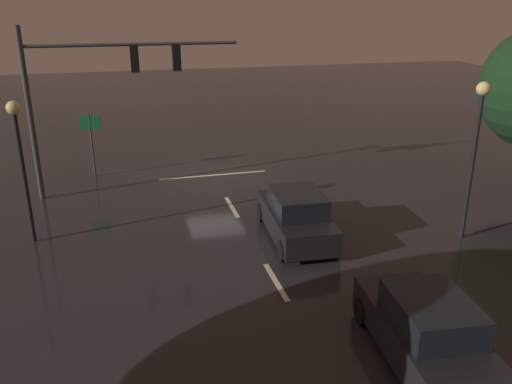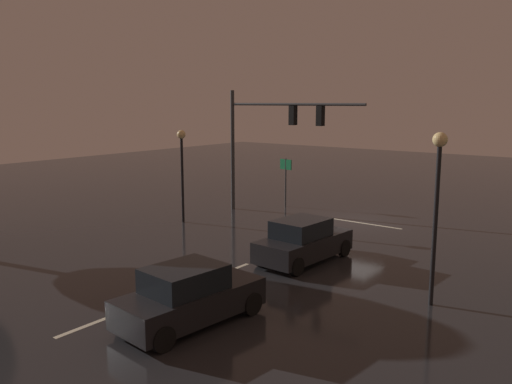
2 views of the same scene
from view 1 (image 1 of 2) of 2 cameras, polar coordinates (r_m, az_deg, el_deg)
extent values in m
plane|color=#232326|center=(24.33, -4.64, 1.75)|extent=(80.00, 80.00, 0.00)
cylinder|color=#383A3D|center=(22.34, -23.30, 7.53)|extent=(0.22, 0.22, 6.80)
cylinder|color=#383A3D|center=(21.75, -13.17, 15.36)|extent=(8.24, 0.14, 0.14)
cube|color=black|center=(21.80, -13.05, 13.87)|extent=(0.32, 0.36, 1.00)
sphere|color=black|center=(21.96, -13.14, 14.75)|extent=(0.20, 0.20, 0.20)
sphere|color=black|center=(21.99, -13.07, 13.92)|extent=(0.20, 0.20, 0.20)
sphere|color=#19F24C|center=(22.02, -13.01, 13.09)|extent=(0.20, 0.20, 0.20)
cube|color=black|center=(21.92, -8.62, 14.18)|extent=(0.32, 0.36, 1.00)
sphere|color=black|center=(22.08, -8.73, 15.05)|extent=(0.20, 0.20, 0.20)
sphere|color=black|center=(22.11, -8.68, 14.23)|extent=(0.20, 0.20, 0.20)
sphere|color=#19F24C|center=(22.14, -8.64, 13.40)|extent=(0.20, 0.20, 0.20)
cube|color=beige|center=(20.64, -2.64, -1.64)|extent=(0.16, 2.20, 0.01)
cube|color=beige|center=(15.39, 2.18, -9.69)|extent=(0.16, 2.20, 0.01)
cube|color=beige|center=(24.44, -4.69, 1.84)|extent=(5.00, 0.16, 0.01)
cube|color=black|center=(17.87, 4.31, -3.11)|extent=(2.05, 4.40, 0.80)
cube|color=black|center=(17.41, 4.55, -1.13)|extent=(1.72, 2.19, 0.68)
cylinder|color=black|center=(19.22, 0.60, -2.24)|extent=(0.26, 0.69, 0.68)
cylinder|color=black|center=(19.61, 5.41, -1.86)|extent=(0.26, 0.69, 0.68)
cylinder|color=black|center=(16.38, 2.94, -6.42)|extent=(0.26, 0.69, 0.68)
cylinder|color=black|center=(16.84, 8.52, -5.85)|extent=(0.26, 0.69, 0.68)
sphere|color=#F9EFC6|center=(19.60, 0.83, -0.73)|extent=(0.20, 0.20, 0.20)
sphere|color=#F9EFC6|center=(19.90, 4.49, -0.47)|extent=(0.20, 0.20, 0.20)
cube|color=black|center=(12.67, 17.77, -14.73)|extent=(2.22, 4.46, 0.80)
cube|color=black|center=(12.12, 18.57, -12.36)|extent=(1.80, 2.25, 0.68)
cylinder|color=black|center=(13.72, 11.45, -12.57)|extent=(0.29, 0.70, 0.68)
cylinder|color=black|center=(14.34, 17.89, -11.64)|extent=(0.29, 0.70, 0.68)
sphere|color=#F9EFC6|center=(14.02, 11.55, -10.22)|extent=(0.20, 0.20, 0.20)
sphere|color=#F9EFC6|center=(14.50, 16.45, -9.60)|extent=(0.20, 0.20, 0.20)
cylinder|color=black|center=(18.58, 22.36, 2.30)|extent=(0.14, 0.14, 4.89)
sphere|color=#F9D88C|center=(18.02, 23.48, 10.26)|extent=(0.44, 0.44, 0.44)
cylinder|color=black|center=(18.54, -23.81, 1.18)|extent=(0.14, 0.14, 4.35)
sphere|color=#F9D88C|center=(17.98, -24.87, 8.30)|extent=(0.44, 0.44, 0.44)
cylinder|color=#383A3D|center=(24.93, -17.36, 4.78)|extent=(0.09, 0.09, 2.87)
cube|color=#0F6033|center=(24.69, -17.63, 7.20)|extent=(0.90, 0.22, 0.60)
camera|label=2|loc=(16.30, 79.21, -1.72)|focal=37.11mm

